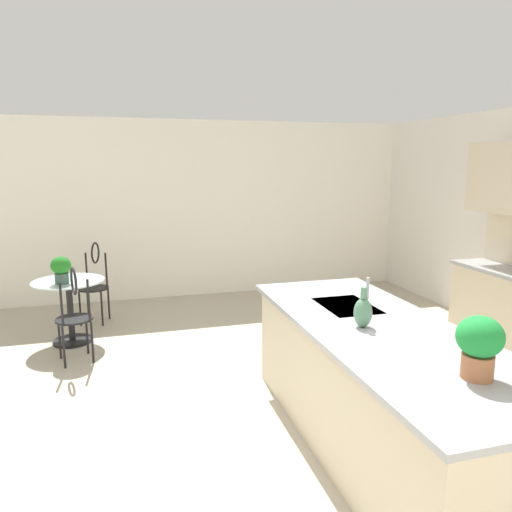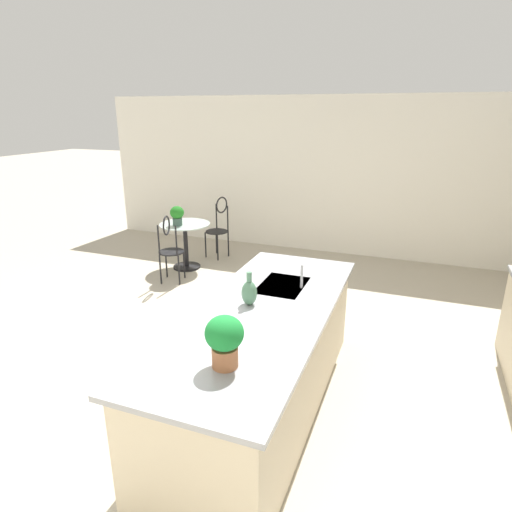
# 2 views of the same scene
# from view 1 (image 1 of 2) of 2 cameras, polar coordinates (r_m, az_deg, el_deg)

# --- Properties ---
(ground_plane) EXTENTS (40.00, 40.00, 0.00)m
(ground_plane) POSITION_cam_1_polar(r_m,az_deg,el_deg) (3.83, -0.24, -21.32)
(ground_plane) COLOR #B2A893
(wall_left_window) EXTENTS (0.12, 7.80, 2.70)m
(wall_left_window) POSITION_cam_1_polar(r_m,az_deg,el_deg) (7.47, -9.03, 5.46)
(wall_left_window) COLOR silver
(wall_left_window) RESTS_ON ground
(kitchen_island) EXTENTS (2.80, 1.06, 0.92)m
(kitchen_island) POSITION_cam_1_polar(r_m,az_deg,el_deg) (3.66, 14.47, -15.01)
(kitchen_island) COLOR beige
(kitchen_island) RESTS_ON ground
(bistro_table) EXTENTS (0.80, 0.80, 0.74)m
(bistro_table) POSITION_cam_1_polar(r_m,az_deg,el_deg) (5.92, -21.32, -5.50)
(bistro_table) COLOR black
(bistro_table) RESTS_ON ground
(chair_near_window) EXTENTS (0.52, 0.47, 1.04)m
(chair_near_window) POSITION_cam_1_polar(r_m,az_deg,el_deg) (6.58, -18.72, -2.59)
(chair_near_window) COLOR black
(chair_near_window) RESTS_ON ground
(chair_by_island) EXTENTS (0.52, 0.46, 1.04)m
(chair_by_island) POSITION_cam_1_polar(r_m,az_deg,el_deg) (5.26, -20.86, -6.05)
(chair_by_island) COLOR black
(chair_by_island) RESTS_ON ground
(sink_faucet) EXTENTS (0.02, 0.02, 0.22)m
(sink_faucet) POSITION_cam_1_polar(r_m,az_deg,el_deg) (4.00, 13.17, -4.06)
(sink_faucet) COLOR #B2B5BA
(sink_faucet) RESTS_ON kitchen_island
(potted_plant_on_table) EXTENTS (0.22, 0.22, 0.30)m
(potted_plant_on_table) POSITION_cam_1_polar(r_m,az_deg,el_deg) (5.69, -22.25, -1.36)
(potted_plant_on_table) COLOR #385147
(potted_plant_on_table) RESTS_ON bistro_table
(potted_plant_counter_far) EXTENTS (0.24, 0.24, 0.34)m
(potted_plant_counter_far) POSITION_cam_1_polar(r_m,az_deg,el_deg) (2.82, 25.12, -9.40)
(potted_plant_counter_far) COLOR #9E603D
(potted_plant_counter_far) RESTS_ON kitchen_island
(vase_on_counter) EXTENTS (0.13, 0.13, 0.29)m
(vase_on_counter) POSITION_cam_1_polar(r_m,az_deg,el_deg) (3.44, 12.65, -6.53)
(vase_on_counter) COLOR #4C7A5B
(vase_on_counter) RESTS_ON kitchen_island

